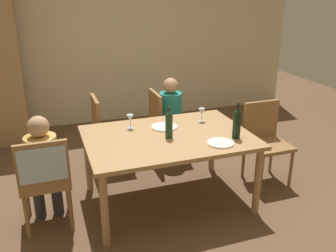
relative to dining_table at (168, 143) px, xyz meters
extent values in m
plane|color=brown|center=(0.00, 0.00, -0.67)|extent=(10.00, 10.00, 0.00)
cube|color=beige|center=(0.00, 2.77, 0.68)|extent=(6.40, 0.12, 2.70)
cube|color=#A87F51|center=(0.00, 0.00, 0.06)|extent=(1.63, 1.15, 0.04)
cylinder|color=#A87F51|center=(-0.75, -0.50, -0.31)|extent=(0.07, 0.07, 0.70)
cylinder|color=#A87F51|center=(0.75, -0.50, -0.31)|extent=(0.07, 0.07, 0.70)
cylinder|color=#A87F51|center=(-0.75, 0.50, -0.31)|extent=(0.07, 0.07, 0.70)
cylinder|color=#A87F51|center=(0.75, 0.50, -0.31)|extent=(0.07, 0.07, 0.70)
cylinder|color=olive|center=(0.56, 1.14, -0.45)|extent=(0.04, 0.04, 0.44)
cylinder|color=olive|center=(0.56, 0.76, -0.45)|extent=(0.04, 0.04, 0.44)
cylinder|color=olive|center=(0.18, 1.14, -0.45)|extent=(0.04, 0.04, 0.44)
cylinder|color=olive|center=(0.18, 0.76, -0.45)|extent=(0.04, 0.04, 0.44)
cube|color=olive|center=(0.37, 0.95, -0.21)|extent=(0.44, 0.44, 0.04)
cube|color=olive|center=(0.17, 0.95, 0.03)|extent=(0.04, 0.44, 0.44)
cylinder|color=olive|center=(-1.39, 0.19, -0.45)|extent=(0.04, 0.04, 0.44)
cylinder|color=olive|center=(-1.01, 0.19, -0.45)|extent=(0.04, 0.04, 0.44)
cylinder|color=olive|center=(-1.39, -0.19, -0.45)|extent=(0.04, 0.04, 0.44)
cylinder|color=olive|center=(-1.01, -0.19, -0.45)|extent=(0.04, 0.04, 0.44)
cube|color=olive|center=(-1.20, 0.00, -0.21)|extent=(0.44, 0.44, 0.04)
cube|color=olive|center=(-1.20, -0.20, 0.03)|extent=(0.44, 0.04, 0.44)
cube|color=#ADC6D6|center=(-1.20, -0.20, 0.06)|extent=(0.40, 0.07, 0.31)
cylinder|color=olive|center=(1.39, -0.19, -0.45)|extent=(0.04, 0.04, 0.44)
cylinder|color=olive|center=(1.01, -0.19, -0.45)|extent=(0.04, 0.04, 0.44)
cylinder|color=olive|center=(1.39, 0.19, -0.45)|extent=(0.04, 0.04, 0.44)
cylinder|color=olive|center=(1.01, 0.19, -0.45)|extent=(0.04, 0.04, 0.44)
cube|color=olive|center=(1.20, 0.00, -0.21)|extent=(0.44, 0.44, 0.04)
cube|color=olive|center=(1.20, 0.20, 0.03)|extent=(0.44, 0.04, 0.44)
cylinder|color=olive|center=(-0.18, 1.14, -0.45)|extent=(0.04, 0.04, 0.44)
cylinder|color=olive|center=(-0.18, 0.76, -0.45)|extent=(0.04, 0.04, 0.44)
cylinder|color=olive|center=(-0.56, 1.14, -0.45)|extent=(0.04, 0.04, 0.44)
cylinder|color=olive|center=(-0.56, 0.76, -0.45)|extent=(0.04, 0.04, 0.44)
cube|color=olive|center=(-0.37, 0.95, -0.21)|extent=(0.44, 0.44, 0.04)
cube|color=olive|center=(-0.57, 0.95, 0.03)|extent=(0.04, 0.44, 0.44)
cylinder|color=#33333D|center=(0.50, 1.04, -0.44)|extent=(0.10, 0.10, 0.46)
cylinder|color=#33333D|center=(0.50, 0.87, -0.44)|extent=(0.10, 0.10, 0.46)
cylinder|color=teal|center=(0.37, 0.95, 0.01)|extent=(0.28, 0.28, 0.43)
sphere|color=tan|center=(0.37, 0.95, 0.32)|extent=(0.19, 0.19, 0.19)
cylinder|color=#33333D|center=(-1.28, 0.13, -0.44)|extent=(0.10, 0.10, 0.46)
cylinder|color=#33333D|center=(-1.11, 0.13, -0.44)|extent=(0.10, 0.10, 0.46)
cylinder|color=tan|center=(-1.20, 0.00, 0.01)|extent=(0.28, 0.28, 0.44)
sphere|color=tan|center=(-1.20, 0.00, 0.32)|extent=(0.19, 0.19, 0.19)
cylinder|color=black|center=(0.60, -0.28, 0.20)|extent=(0.08, 0.08, 0.24)
sphere|color=black|center=(0.60, -0.28, 0.33)|extent=(0.08, 0.08, 0.08)
cylinder|color=black|center=(0.60, -0.28, 0.39)|extent=(0.03, 0.03, 0.10)
cylinder|color=#19381E|center=(-0.01, -0.06, 0.18)|extent=(0.07, 0.07, 0.21)
sphere|color=#19381E|center=(-0.01, -0.06, 0.30)|extent=(0.07, 0.07, 0.07)
cylinder|color=#19381E|center=(-0.01, -0.06, 0.36)|extent=(0.03, 0.03, 0.09)
cylinder|color=silver|center=(0.48, 0.27, 0.08)|extent=(0.06, 0.06, 0.00)
cylinder|color=silver|center=(0.48, 0.27, 0.12)|extent=(0.01, 0.01, 0.07)
cone|color=silver|center=(0.48, 0.27, 0.19)|extent=(0.07, 0.07, 0.07)
cylinder|color=silver|center=(-0.30, 0.32, 0.08)|extent=(0.06, 0.06, 0.00)
cylinder|color=silver|center=(-0.30, 0.32, 0.12)|extent=(0.01, 0.01, 0.07)
cone|color=silver|center=(-0.30, 0.32, 0.19)|extent=(0.07, 0.07, 0.07)
cylinder|color=white|center=(0.04, 0.22, 0.08)|extent=(0.27, 0.27, 0.01)
cylinder|color=white|center=(0.40, -0.36, 0.08)|extent=(0.25, 0.25, 0.01)
cube|color=brown|center=(-0.02, 0.95, -0.56)|extent=(0.14, 0.29, 0.22)
camera|label=1|loc=(-1.12, -3.18, 1.46)|focal=39.28mm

